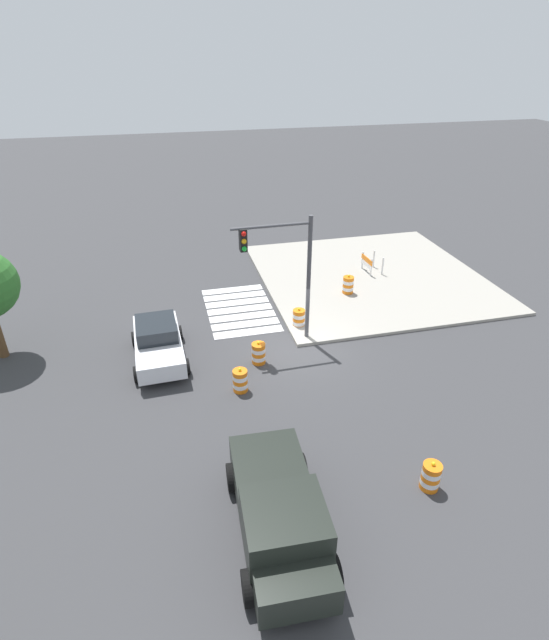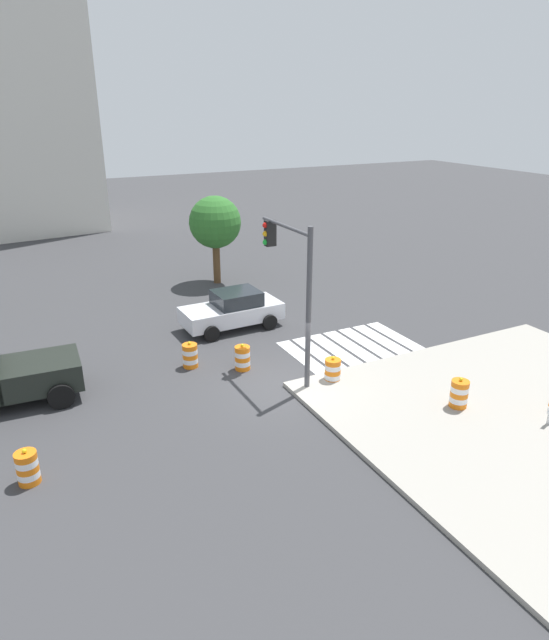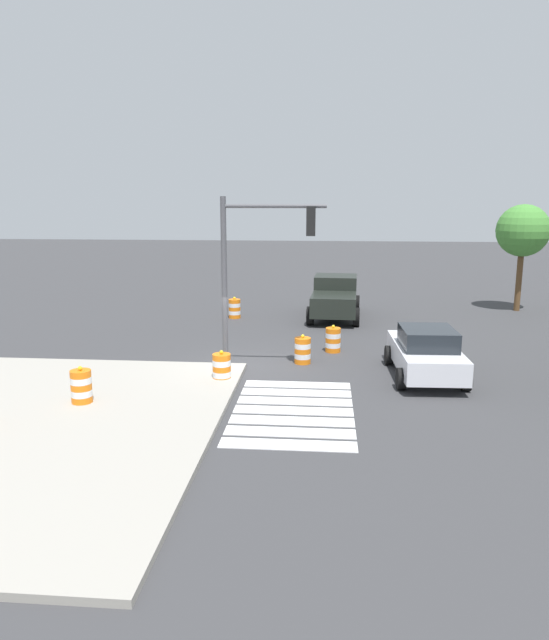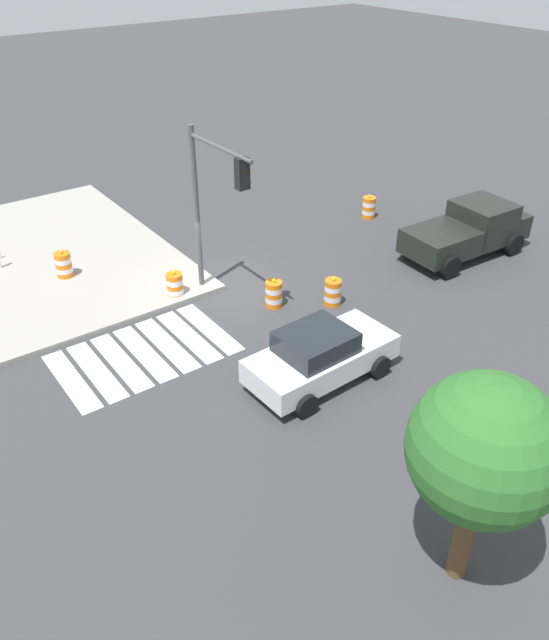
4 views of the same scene
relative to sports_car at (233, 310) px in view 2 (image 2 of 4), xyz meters
name	(u,v)px [view 2 (image 2 of 4)]	position (x,y,z in m)	size (l,w,h in m)	color
ground_plane	(283,386)	(-0.57, -5.80, -0.81)	(120.00, 120.00, 0.00)	#38383A
crosswalk_stripes	(350,346)	(3.43, -4.00, -0.80)	(5.10, 3.20, 0.02)	silver
sports_car	(233,310)	(0.00, 0.00, 0.00)	(4.36, 2.25, 1.63)	silver
traffic_barrel_near_corner	(333,371)	(1.09, -6.34, -0.36)	(0.56, 0.56, 1.02)	orange
traffic_barrel_crosswalk_end	(242,358)	(-1.29, -3.94, -0.36)	(0.56, 0.56, 1.02)	orange
traffic_barrel_median_near	(190,356)	(-2.93, -2.88, -0.36)	(0.56, 0.56, 1.02)	orange
traffic_barrel_median_far	(28,468)	(-8.86, -7.47, -0.36)	(0.56, 0.56, 1.02)	orange
traffic_barrel_on_sidewalk	(459,394)	(3.65, -9.74, -0.21)	(0.56, 0.56, 1.02)	orange
traffic_light_pole	(291,272)	(0.00, -5.26, 3.10)	(0.47, 3.29, 5.50)	#4C4C51
street_tree_streetside_near	(215,223)	(1.75, 6.38, 2.46)	(2.74, 2.74, 4.68)	brown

